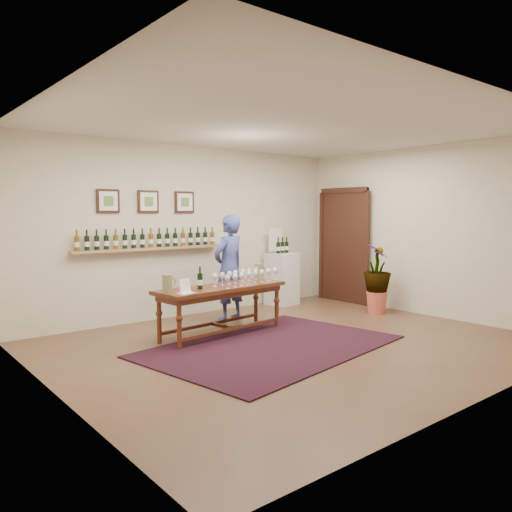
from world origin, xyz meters
TOP-DOWN VIEW (x-y plane):
  - ground at (0.00, 0.00)m, footprint 6.00×6.00m
  - room_shell at (2.11, 1.86)m, footprint 6.00×6.00m
  - rug at (-0.32, 0.09)m, footprint 3.47×2.60m
  - tasting_table at (-0.45, 1.01)m, footprint 2.00×0.81m
  - table_glasses at (-0.10, 0.99)m, footprint 1.45×0.62m
  - table_bottles at (-0.84, 1.00)m, footprint 0.30×0.19m
  - pitcher_left at (-1.34, 0.93)m, footprint 0.18×0.18m
  - pitcher_right at (0.39, 1.21)m, footprint 0.19×0.19m
  - menu_card at (-1.17, 0.79)m, footprint 0.23×0.18m
  - display_pedestal at (1.77, 2.21)m, footprint 0.54×0.54m
  - pedestal_bottles at (1.76, 2.19)m, footprint 0.29×0.11m
  - info_sign at (1.74, 2.37)m, footprint 0.35×0.06m
  - potted_plant at (2.45, 0.56)m, footprint 0.76×0.76m
  - person at (0.19, 1.71)m, footprint 0.68×0.52m

SIDE VIEW (x-z plane):
  - ground at x=0.00m, z-range 0.00..0.00m
  - rug at x=-0.32m, z-range 0.00..0.02m
  - display_pedestal at x=1.77m, z-range 0.00..0.96m
  - tasting_table at x=-0.45m, z-range 0.24..0.93m
  - potted_plant at x=2.45m, z-range 0.09..1.11m
  - menu_card at x=-1.17m, z-range 0.69..0.87m
  - table_glasses at x=-0.10m, z-range 0.69..0.89m
  - pitcher_left at x=-1.34m, z-range 0.69..0.93m
  - pitcher_right at x=0.39m, z-range 0.69..0.93m
  - person at x=0.19m, z-range 0.00..1.68m
  - table_bottles at x=-0.84m, z-range 0.69..1.00m
  - pedestal_bottles at x=1.76m, z-range 0.96..1.24m
  - room_shell at x=2.11m, z-range -1.88..4.12m
  - info_sign at x=1.74m, z-range 0.96..1.44m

